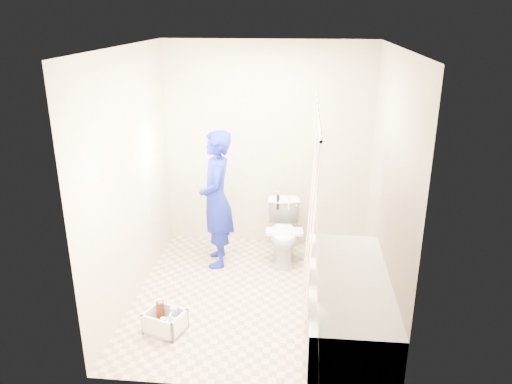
# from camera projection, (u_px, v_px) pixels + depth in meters

# --- Properties ---
(floor) EXTENTS (2.60, 2.60, 0.00)m
(floor) POSITION_uv_depth(u_px,v_px,m) (257.00, 296.00, 4.99)
(floor) COLOR tan
(floor) RESTS_ON ground
(ceiling) EXTENTS (2.40, 2.60, 0.02)m
(ceiling) POSITION_uv_depth(u_px,v_px,m) (257.00, 47.00, 4.16)
(ceiling) COLOR white
(ceiling) RESTS_ON wall_back
(wall_back) EXTENTS (2.40, 0.02, 2.40)m
(wall_back) POSITION_uv_depth(u_px,v_px,m) (268.00, 147.00, 5.79)
(wall_back) COLOR beige
(wall_back) RESTS_ON ground
(wall_front) EXTENTS (2.40, 0.02, 2.40)m
(wall_front) POSITION_uv_depth(u_px,v_px,m) (238.00, 245.00, 3.36)
(wall_front) COLOR beige
(wall_front) RESTS_ON ground
(wall_left) EXTENTS (0.02, 2.60, 2.40)m
(wall_left) POSITION_uv_depth(u_px,v_px,m) (130.00, 179.00, 4.68)
(wall_left) COLOR beige
(wall_left) RESTS_ON ground
(wall_right) EXTENTS (0.02, 2.60, 2.40)m
(wall_right) POSITION_uv_depth(u_px,v_px,m) (390.00, 187.00, 4.46)
(wall_right) COLOR beige
(wall_right) RESTS_ON ground
(bathtub) EXTENTS (0.70, 1.75, 0.50)m
(bathtub) POSITION_uv_depth(u_px,v_px,m) (347.00, 301.00, 4.42)
(bathtub) COLOR white
(bathtub) RESTS_ON ground
(curtain_rod) EXTENTS (0.02, 1.90, 0.02)m
(curtain_rod) POSITION_uv_depth(u_px,v_px,m) (318.00, 112.00, 3.87)
(curtain_rod) COLOR silver
(curtain_rod) RESTS_ON wall_back
(shower_curtain) EXTENTS (0.06, 1.75, 1.80)m
(shower_curtain) POSITION_uv_depth(u_px,v_px,m) (313.00, 221.00, 4.19)
(shower_curtain) COLOR white
(shower_curtain) RESTS_ON curtain_rod
(toilet) EXTENTS (0.42, 0.67, 0.66)m
(toilet) POSITION_uv_depth(u_px,v_px,m) (284.00, 232.00, 5.63)
(toilet) COLOR white
(toilet) RESTS_ON ground
(tank_lid) EXTENTS (0.42, 0.21, 0.03)m
(tank_lid) POSITION_uv_depth(u_px,v_px,m) (284.00, 232.00, 5.51)
(tank_lid) COLOR white
(tank_lid) RESTS_ON toilet
(tank_internals) EXTENTS (0.16, 0.05, 0.22)m
(tank_internals) POSITION_uv_depth(u_px,v_px,m) (281.00, 200.00, 5.68)
(tank_internals) COLOR black
(tank_internals) RESTS_ON toilet
(plumber) EXTENTS (0.46, 0.61, 1.52)m
(plumber) POSITION_uv_depth(u_px,v_px,m) (216.00, 199.00, 5.40)
(plumber) COLOR #1029A0
(plumber) RESTS_ON ground
(cleaning_caddy) EXTENTS (0.39, 0.35, 0.25)m
(cleaning_caddy) POSITION_uv_depth(u_px,v_px,m) (166.00, 323.00, 4.41)
(cleaning_caddy) COLOR white
(cleaning_caddy) RESTS_ON ground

